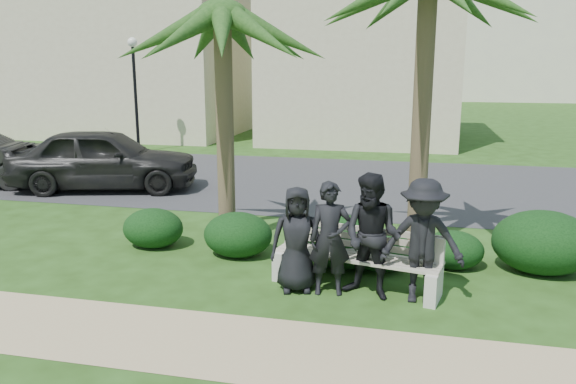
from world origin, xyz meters
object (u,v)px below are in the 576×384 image
(street_lamp, at_px, (134,74))
(park_bench, at_px, (355,262))
(palm_left, at_px, (222,18))
(car_a, at_px, (104,159))
(man_d, at_px, (422,241))
(man_c, at_px, (372,237))
(man_a, at_px, (297,239))
(man_b, at_px, (330,239))

(street_lamp, relative_size, park_bench, 1.63)
(palm_left, xyz_separation_m, car_a, (-4.71, 3.70, -3.26))
(street_lamp, distance_m, car_a, 7.02)
(street_lamp, height_order, car_a, street_lamp)
(street_lamp, xyz_separation_m, park_bench, (9.59, -11.65, -2.55))
(street_lamp, bearing_deg, man_d, -48.60)
(street_lamp, xyz_separation_m, car_a, (2.29, -6.29, -2.11))
(street_lamp, height_order, man_c, street_lamp)
(man_c, height_order, car_a, man_c)
(man_c, bearing_deg, man_d, 18.32)
(car_a, bearing_deg, street_lamp, 5.35)
(park_bench, xyz_separation_m, man_d, (0.96, -0.32, 0.50))
(street_lamp, bearing_deg, man_a, -53.79)
(car_a, bearing_deg, man_c, -141.53)
(man_b, height_order, man_c, man_c)
(man_d, height_order, car_a, man_d)
(street_lamp, bearing_deg, palm_left, -54.98)
(car_a, bearing_deg, man_a, -145.90)
(man_d, bearing_deg, man_a, 179.12)
(palm_left, bearing_deg, man_d, -29.09)
(park_bench, height_order, man_d, man_d)
(street_lamp, relative_size, man_c, 2.35)
(palm_left, bearing_deg, man_b, -41.38)
(street_lamp, distance_m, park_bench, 15.30)
(street_lamp, xyz_separation_m, man_a, (8.75, -11.95, -2.15))
(palm_left, bearing_deg, man_a, -48.22)
(man_d, bearing_deg, street_lamp, 131.02)
(park_bench, bearing_deg, man_b, -124.82)
(man_a, relative_size, man_d, 0.88)
(man_c, distance_m, man_d, 0.70)
(park_bench, xyz_separation_m, man_a, (-0.84, -0.30, 0.39))
(man_b, bearing_deg, man_c, -9.46)
(man_b, height_order, car_a, man_b)
(man_d, relative_size, car_a, 0.37)
(man_a, bearing_deg, man_b, -16.70)
(car_a, bearing_deg, man_b, -143.91)
(street_lamp, relative_size, car_a, 0.88)
(street_lamp, height_order, man_a, street_lamp)
(man_b, xyz_separation_m, man_c, (0.60, 0.01, 0.07))
(street_lamp, height_order, palm_left, palm_left)
(man_d, xyz_separation_m, palm_left, (-3.55, 1.97, 3.20))
(street_lamp, height_order, park_bench, street_lamp)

